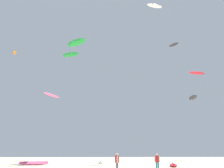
% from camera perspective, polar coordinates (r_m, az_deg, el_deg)
% --- Properties ---
extents(person_foreground, '(0.37, 0.55, 1.66)m').
position_cam_1_polar(person_foreground, '(21.24, 1.30, -19.32)').
color(person_foreground, '#2D2D33').
rests_on(person_foreground, ground).
extents(person_midground, '(0.54, 0.37, 1.63)m').
position_cam_1_polar(person_midground, '(23.26, 11.60, -18.83)').
color(person_midground, teal).
rests_on(person_midground, ground).
extents(kite_grounded_near, '(4.21, 1.59, 0.52)m').
position_cam_1_polar(kite_grounded_near, '(33.75, -19.62, -18.77)').
color(kite_grounded_near, '#E5598C').
rests_on(kite_grounded_near, ground).
extents(kite_grounded_mid, '(1.71, 3.43, 0.39)m').
position_cam_1_polar(kite_grounded_mid, '(29.91, 15.58, -19.55)').
color(kite_grounded_mid, red).
rests_on(kite_grounded_mid, ground).
extents(kite_grounded_far, '(1.08, 3.18, 0.40)m').
position_cam_1_polar(kite_grounded_far, '(37.64, -2.88, -19.48)').
color(kite_grounded_far, white).
rests_on(kite_grounded_far, ground).
extents(kite_aloft_0, '(2.03, 2.28, 0.54)m').
position_cam_1_polar(kite_aloft_0, '(51.24, 15.70, 9.77)').
color(kite_aloft_0, '#2D2D33').
extents(kite_aloft_1, '(1.18, 3.82, 0.87)m').
position_cam_1_polar(kite_aloft_1, '(51.85, 20.21, -3.29)').
color(kite_aloft_1, '#2D2D33').
extents(kite_aloft_2, '(1.59, 2.35, 0.30)m').
position_cam_1_polar(kite_aloft_2, '(56.29, -23.88, 7.42)').
color(kite_aloft_2, orange).
extents(kite_aloft_3, '(4.61, 2.80, 1.12)m').
position_cam_1_polar(kite_aloft_3, '(56.78, -10.64, 7.51)').
color(kite_aloft_3, green).
extents(kite_aloft_4, '(2.51, 3.54, 0.65)m').
position_cam_1_polar(kite_aloft_4, '(33.73, -15.33, -2.81)').
color(kite_aloft_4, '#E5598C').
extents(kite_aloft_5, '(3.91, 2.05, 0.52)m').
position_cam_1_polar(kite_aloft_5, '(48.79, 21.13, 2.67)').
color(kite_aloft_5, red).
extents(kite_aloft_6, '(3.19, 1.69, 0.53)m').
position_cam_1_polar(kite_aloft_6, '(43.65, 10.95, 19.26)').
color(kite_aloft_6, white).
extents(kite_aloft_7, '(4.35, 3.67, 1.05)m').
position_cam_1_polar(kite_aloft_7, '(41.80, -9.17, 10.54)').
color(kite_aloft_7, green).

